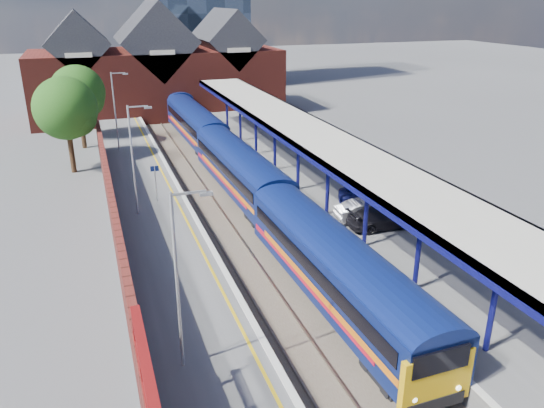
{
  "coord_description": "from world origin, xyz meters",
  "views": [
    {
      "loc": [
        -8.75,
        -10.68,
        14.02
      ],
      "look_at": [
        0.89,
        16.91,
        2.6
      ],
      "focal_mm": 35.0,
      "sensor_mm": 36.0,
      "label": 1
    }
  ],
  "objects_px": {
    "lamp_post_b": "(180,272)",
    "lamp_post_c": "(134,154)",
    "lamp_post_d": "(116,107)",
    "parked_car_blue": "(373,197)",
    "platform_sign": "(155,177)",
    "parked_car_dark": "(383,217)",
    "parked_car_silver": "(367,210)",
    "train": "(214,141)"
  },
  "relations": [
    {
      "from": "lamp_post_b",
      "to": "lamp_post_c",
      "type": "height_order",
      "value": "same"
    },
    {
      "from": "lamp_post_d",
      "to": "parked_car_blue",
      "type": "bearing_deg",
      "value": -52.98
    },
    {
      "from": "parked_car_blue",
      "to": "platform_sign",
      "type": "bearing_deg",
      "value": 92.08
    },
    {
      "from": "lamp_post_c",
      "to": "parked_car_dark",
      "type": "distance_m",
      "value": 15.73
    },
    {
      "from": "lamp_post_d",
      "to": "parked_car_silver",
      "type": "distance_m",
      "value": 25.72
    },
    {
      "from": "parked_car_silver",
      "to": "lamp_post_c",
      "type": "bearing_deg",
      "value": 70.42
    },
    {
      "from": "train",
      "to": "lamp_post_c",
      "type": "distance_m",
      "value": 14.75
    },
    {
      "from": "lamp_post_b",
      "to": "lamp_post_d",
      "type": "relative_size",
      "value": 1.0
    },
    {
      "from": "parked_car_silver",
      "to": "platform_sign",
      "type": "bearing_deg",
      "value": 60.78
    },
    {
      "from": "platform_sign",
      "to": "lamp_post_c",
      "type": "bearing_deg",
      "value": -124.26
    },
    {
      "from": "lamp_post_c",
      "to": "platform_sign",
      "type": "distance_m",
      "value": 3.34
    },
    {
      "from": "parked_car_silver",
      "to": "parked_car_dark",
      "type": "relative_size",
      "value": 0.89
    },
    {
      "from": "lamp_post_b",
      "to": "lamp_post_d",
      "type": "bearing_deg",
      "value": 90.0
    },
    {
      "from": "lamp_post_c",
      "to": "parked_car_blue",
      "type": "distance_m",
      "value": 15.68
    },
    {
      "from": "lamp_post_b",
      "to": "parked_car_silver",
      "type": "relative_size",
      "value": 1.77
    },
    {
      "from": "train",
      "to": "parked_car_dark",
      "type": "distance_m",
      "value": 20.11
    },
    {
      "from": "train",
      "to": "lamp_post_d",
      "type": "xyz_separation_m",
      "value": [
        -7.86,
        3.85,
        2.87
      ]
    },
    {
      "from": "parked_car_blue",
      "to": "lamp_post_d",
      "type": "bearing_deg",
      "value": 62.01
    },
    {
      "from": "train",
      "to": "parked_car_dark",
      "type": "relative_size",
      "value": 14.84
    },
    {
      "from": "platform_sign",
      "to": "parked_car_silver",
      "type": "height_order",
      "value": "platform_sign"
    },
    {
      "from": "lamp_post_d",
      "to": "train",
      "type": "bearing_deg",
      "value": -26.08
    },
    {
      "from": "platform_sign",
      "to": "lamp_post_d",
      "type": "bearing_deg",
      "value": 95.56
    },
    {
      "from": "train",
      "to": "lamp_post_c",
      "type": "height_order",
      "value": "lamp_post_c"
    },
    {
      "from": "lamp_post_d",
      "to": "platform_sign",
      "type": "distance_m",
      "value": 14.25
    },
    {
      "from": "train",
      "to": "lamp_post_b",
      "type": "height_order",
      "value": "lamp_post_b"
    },
    {
      "from": "lamp_post_c",
      "to": "train",
      "type": "bearing_deg",
      "value": 57.12
    },
    {
      "from": "platform_sign",
      "to": "parked_car_blue",
      "type": "xyz_separation_m",
      "value": [
        13.5,
        -5.71,
        -1.05
      ]
    },
    {
      "from": "lamp_post_b",
      "to": "parked_car_dark",
      "type": "distance_m",
      "value": 16.63
    },
    {
      "from": "train",
      "to": "lamp_post_b",
      "type": "relative_size",
      "value": 9.42
    },
    {
      "from": "lamp_post_d",
      "to": "parked_car_silver",
      "type": "bearing_deg",
      "value": -58.68
    },
    {
      "from": "parked_car_silver",
      "to": "lamp_post_b",
      "type": "bearing_deg",
      "value": 131.61
    },
    {
      "from": "lamp_post_c",
      "to": "lamp_post_d",
      "type": "height_order",
      "value": "same"
    },
    {
      "from": "lamp_post_d",
      "to": "platform_sign",
      "type": "xyz_separation_m",
      "value": [
        1.36,
        -14.0,
        -2.3
      ]
    },
    {
      "from": "lamp_post_d",
      "to": "parked_car_silver",
      "type": "relative_size",
      "value": 1.77
    },
    {
      "from": "lamp_post_b",
      "to": "platform_sign",
      "type": "height_order",
      "value": "lamp_post_b"
    },
    {
      "from": "lamp_post_d",
      "to": "lamp_post_c",
      "type": "bearing_deg",
      "value": -90.0
    },
    {
      "from": "platform_sign",
      "to": "parked_car_silver",
      "type": "xyz_separation_m",
      "value": [
        11.89,
        -7.78,
        -1.04
      ]
    },
    {
      "from": "parked_car_silver",
      "to": "parked_car_blue",
      "type": "xyz_separation_m",
      "value": [
        1.61,
        2.08,
        -0.01
      ]
    },
    {
      "from": "parked_car_blue",
      "to": "parked_car_dark",
      "type": "bearing_deg",
      "value": -174.87
    },
    {
      "from": "train",
      "to": "lamp_post_b",
      "type": "xyz_separation_m",
      "value": [
        -7.86,
        -28.15,
        2.87
      ]
    },
    {
      "from": "parked_car_dark",
      "to": "parked_car_blue",
      "type": "xyz_separation_m",
      "value": [
        1.23,
        3.39,
        -0.01
      ]
    },
    {
      "from": "lamp_post_b",
      "to": "parked_car_blue",
      "type": "distance_m",
      "value": 19.58
    }
  ]
}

